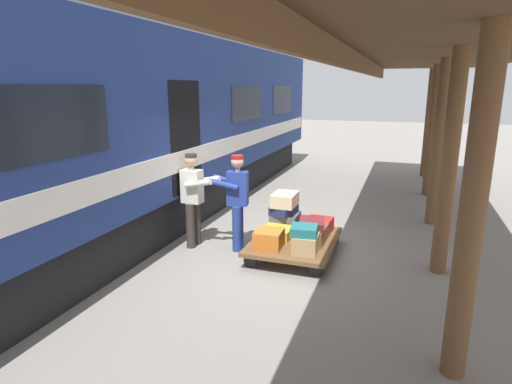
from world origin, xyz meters
The scene contains 16 objects.
ground_plane centered at (0.00, 0.00, 0.00)m, with size 60.00×60.00×0.00m, color gray.
platform_canopy centered at (-2.44, 0.00, 3.23)m, with size 3.20×16.37×3.56m.
train_car centered at (3.40, 0.00, 2.06)m, with size 3.02×17.89×4.00m.
luggage_cart centered at (-0.19, 0.11, 0.25)m, with size 1.37×1.81×0.29m.
suitcase_red_plastic centered at (-0.50, -0.39, 0.41)m, with size 0.44×0.54×0.24m, color #AD231E.
suitcase_brown_leather centered at (-0.50, 0.11, 0.41)m, with size 0.43×0.64×0.25m, color brown.
suitcase_tan_vintage centered at (-0.50, 0.61, 0.43)m, with size 0.38×0.46×0.29m, color tan.
suitcase_slate_roller centered at (0.12, -0.39, 0.43)m, with size 0.48×0.51×0.29m, color #4C515B.
suitcase_orange_carryall centered at (0.12, 0.61, 0.43)m, with size 0.43×0.46×0.29m, color #CC6B23.
suitcase_yellow_case centered at (0.12, 0.11, 0.38)m, with size 0.49×0.46×0.18m, color gold.
suitcase_navy_fabric centered at (0.14, -0.35, 0.66)m, with size 0.35×0.51×0.15m, color navy.
suitcase_maroon_trunk centered at (-0.49, 0.15, 0.61)m, with size 0.40×0.53×0.14m, color maroon.
suitcase_cream_canvas centered at (0.13, -0.37, 0.85)m, with size 0.41×0.55×0.24m, color beige.
suitcase_teal_softside centered at (-0.47, 0.61, 0.65)m, with size 0.41×0.41×0.14m, color #1E666B.
porter_in_overalls centered at (0.86, 0.17, 0.93)m, with size 0.71×0.51×1.70m.
porter_by_door centered at (1.64, 0.28, 0.93)m, with size 0.68×0.45×1.70m.
Camera 1 is at (-1.86, 6.82, 2.85)m, focal length 29.74 mm.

